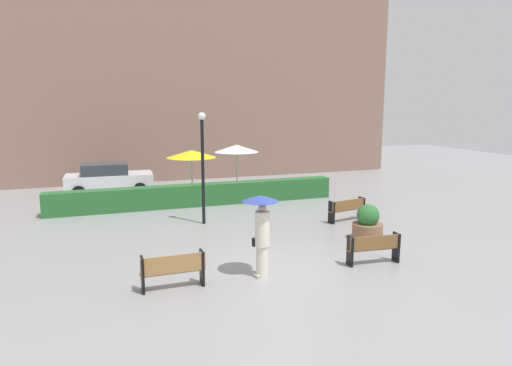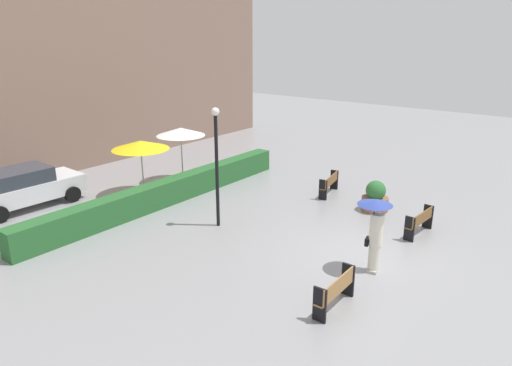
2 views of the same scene
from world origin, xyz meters
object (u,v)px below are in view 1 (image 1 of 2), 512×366
(pedestrian_with_umbrella, at_px, (261,225))
(lamp_post, at_px, (203,157))
(bench_far_right, at_px, (348,208))
(planter_pot, at_px, (368,224))
(bench_near_right, at_px, (374,247))
(bench_near_left, at_px, (173,269))
(patio_umbrella_white, at_px, (237,148))
(parked_car, at_px, (108,178))
(patio_umbrella_yellow, at_px, (191,154))

(pedestrian_with_umbrella, bearing_deg, lamp_post, 92.72)
(pedestrian_with_umbrella, bearing_deg, bench_far_right, 39.81)
(planter_pot, bearing_deg, lamp_post, 141.70)
(bench_near_right, bearing_deg, bench_near_left, 178.93)
(planter_pot, xyz_separation_m, lamp_post, (-4.77, 3.77, 2.04))
(planter_pot, relative_size, lamp_post, 0.28)
(planter_pot, height_order, patio_umbrella_white, patio_umbrella_white)
(bench_near_left, bearing_deg, bench_near_right, -1.07)
(parked_car, bearing_deg, bench_far_right, -45.17)
(pedestrian_with_umbrella, relative_size, patio_umbrella_white, 0.86)
(bench_near_left, distance_m, planter_pot, 7.13)
(bench_far_right, height_order, planter_pot, planter_pot)
(bench_near_right, relative_size, patio_umbrella_yellow, 0.68)
(planter_pot, height_order, patio_umbrella_yellow, patio_umbrella_yellow)
(bench_near_right, bearing_deg, pedestrian_with_umbrella, 176.55)
(bench_near_left, bearing_deg, patio_umbrella_yellow, 76.30)
(bench_far_right, relative_size, bench_near_right, 1.05)
(bench_far_right, bearing_deg, lamp_post, 164.64)
(bench_far_right, height_order, patio_umbrella_white, patio_umbrella_white)
(bench_far_right, distance_m, planter_pot, 2.37)
(planter_pot, xyz_separation_m, patio_umbrella_yellow, (-4.29, 8.44, 1.65))
(bench_near_right, xyz_separation_m, parked_car, (-6.88, 13.12, 0.31))
(bench_far_right, relative_size, patio_umbrella_white, 0.66)
(bench_near_right, xyz_separation_m, patio_umbrella_yellow, (-3.12, 10.58, 1.66))
(pedestrian_with_umbrella, bearing_deg, parked_car, 105.34)
(lamp_post, bearing_deg, patio_umbrella_yellow, 84.04)
(planter_pot, bearing_deg, patio_umbrella_yellow, 116.93)
(planter_pot, xyz_separation_m, parked_car, (-8.05, 10.98, 0.31))
(bench_far_right, distance_m, patio_umbrella_white, 6.91)
(lamp_post, relative_size, patio_umbrella_yellow, 1.79)
(bench_near_left, relative_size, pedestrian_with_umbrella, 0.73)
(bench_far_right, distance_m, parked_car, 12.24)
(bench_near_right, distance_m, lamp_post, 7.22)
(bench_near_right, xyz_separation_m, patio_umbrella_white, (-0.89, 10.55, 1.85))
(patio_umbrella_white, bearing_deg, lamp_post, -120.28)
(patio_umbrella_white, bearing_deg, bench_near_left, -114.57)
(bench_far_right, xyz_separation_m, lamp_post, (-5.36, 1.47, 2.04))
(bench_near_left, bearing_deg, parked_car, 95.30)
(bench_far_right, distance_m, patio_umbrella_yellow, 8.01)
(patio_umbrella_white, distance_m, parked_car, 6.69)
(bench_near_right, xyz_separation_m, pedestrian_with_umbrella, (-3.33, 0.20, 0.90))
(planter_pot, height_order, parked_car, parked_car)
(patio_umbrella_white, bearing_deg, planter_pot, -76.23)
(bench_far_right, xyz_separation_m, planter_pot, (-0.58, -2.30, -0.00))
(bench_near_right, distance_m, patio_umbrella_white, 10.75)
(bench_near_right, bearing_deg, patio_umbrella_yellow, 106.43)
(bench_far_right, distance_m, bench_near_right, 4.77)
(bench_near_left, distance_m, patio_umbrella_white, 11.63)
(pedestrian_with_umbrella, xyz_separation_m, patio_umbrella_yellow, (0.22, 10.38, 0.76))
(bench_near_right, relative_size, lamp_post, 0.38)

